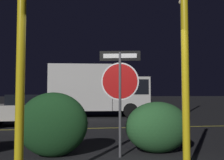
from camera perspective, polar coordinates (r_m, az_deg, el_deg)
name	(u,v)px	position (r m, az deg, el deg)	size (l,w,h in m)	color
road_center_stripe	(92,128)	(10.21, -4.55, -10.93)	(43.93, 0.12, 0.01)	gold
stop_sign	(120,81)	(5.54, 1.84, -0.33)	(0.90, 0.21, 2.34)	#4C4C51
yellow_pole_left	(20,87)	(3.66, -20.25, -1.48)	(0.12, 0.12, 2.96)	yellow
yellow_pole_right	(185,73)	(4.52, 16.41, 1.51)	(0.13, 0.13, 3.49)	yellow
hedge_bush_2	(53,124)	(5.75, -13.33, -9.85)	(1.53, 0.79, 1.42)	#19421E
hedge_bush_3	(158,127)	(6.11, 10.36, -10.52)	(1.53, 0.99, 1.20)	#285B2D
passing_car_2	(25,110)	(11.59, -19.24, -6.42)	(4.08, 2.18, 1.35)	silver
delivery_truck	(99,90)	(15.38, -2.97, -2.22)	(6.04, 2.72, 3.11)	silver
street_lamp	(182,48)	(17.19, 15.71, 7.12)	(0.36, 0.36, 7.66)	#4C4C51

